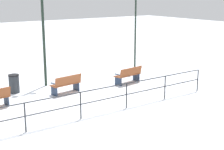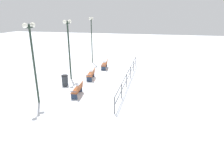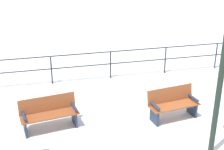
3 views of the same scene
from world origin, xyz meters
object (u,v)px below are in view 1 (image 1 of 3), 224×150
(lamppost_near, at_px, (136,9))
(trash_bin, at_px, (14,84))
(bench_second, at_px, (66,84))
(lamppost_middle, at_px, (43,16))
(bench_nearest, at_px, (129,75))

(lamppost_near, distance_m, trash_bin, 8.29)
(bench_second, xyz_separation_m, lamppost_middle, (1.83, 0.23, 3.07))
(lamppost_near, bearing_deg, lamppost_middle, 90.00)
(bench_nearest, relative_size, trash_bin, 1.83)
(lamppost_near, xyz_separation_m, trash_bin, (-0.31, 7.62, -3.26))
(lamppost_near, relative_size, trash_bin, 5.76)
(lamppost_middle, relative_size, trash_bin, 5.65)
(trash_bin, bearing_deg, lamppost_middle, -79.91)
(lamppost_middle, bearing_deg, bench_nearest, -119.23)
(bench_nearest, bearing_deg, lamppost_near, -53.56)
(bench_nearest, relative_size, lamppost_middle, 0.32)
(lamppost_near, bearing_deg, trash_bin, 92.35)
(bench_second, bearing_deg, trash_bin, 44.31)
(lamppost_middle, height_order, trash_bin, lamppost_middle)
(trash_bin, bearing_deg, bench_second, -127.30)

